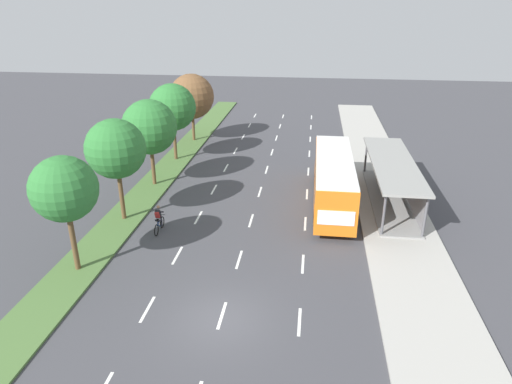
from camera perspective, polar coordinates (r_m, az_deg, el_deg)
ground_plane at (r=20.98m, az=-4.48°, el=-15.76°), size 140.00×140.00×0.00m
median_strip at (r=40.09m, az=-10.49°, el=3.58°), size 2.60×52.00×0.12m
sidewalk_right at (r=38.67m, az=15.19°, el=2.45°), size 4.50×52.00×0.15m
lane_divider_left at (r=36.36m, az=-4.54°, el=1.77°), size 0.14×45.36×0.01m
lane_divider_center at (r=35.84m, az=0.95°, el=1.52°), size 0.14×45.36×0.01m
lane_divider_right at (r=35.65m, az=6.55°, el=1.25°), size 0.14×45.36×0.01m
bus_shelter at (r=32.66m, az=17.21°, el=1.78°), size 2.90×11.79×2.86m
bus at (r=31.26m, az=9.77°, el=1.95°), size 2.54×11.29×3.37m
cyclist at (r=28.22m, az=-12.19°, el=-3.46°), size 0.46×1.82×1.71m
median_tree_nearest at (r=23.93m, az=-23.09°, el=0.32°), size 3.31×3.31×6.19m
median_tree_second at (r=28.89m, az=-17.32°, el=5.20°), size 3.70×3.70×6.54m
median_tree_third at (r=34.32m, az=-13.32°, el=7.98°), size 4.05×4.05×6.50m
median_tree_fourth at (r=39.87m, az=-10.52°, el=10.47°), size 4.02×4.02×6.64m
median_tree_fifth at (r=45.57m, az=-8.13°, el=11.86°), size 4.38×4.38×6.58m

